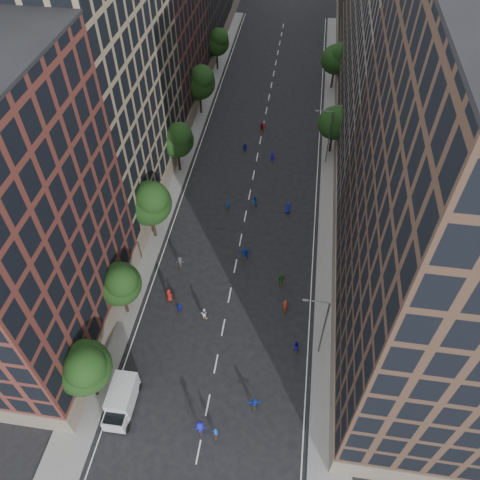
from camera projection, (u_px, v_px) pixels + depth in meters
The scene contains 37 objects.
ground at pixel (253, 177), 70.02m from camera, with size 240.00×240.00×0.00m, color black.
sidewalk_left at pixel (186, 141), 76.19m from camera, with size 4.00×105.00×0.15m, color slate.
sidewalk_right at pixel (334, 154), 73.82m from camera, with size 4.00×105.00×0.15m, color slate.
bldg_left_a at pixel (3, 233), 41.39m from camera, with size 14.00×22.00×30.00m, color #562721.
bldg_left_b at pixel (94, 78), 56.07m from camera, with size 14.00×26.00×34.00m, color #837355.
bldg_left_c at pixel (150, 24), 73.74m from camera, with size 14.00×20.00×28.00m, color #562721.
bldg_right_a at pixel (450, 221), 38.13m from camera, with size 14.00×30.00×36.00m, color #453025.
bldg_right_b at pixel (410, 69), 58.73m from camera, with size 14.00×28.00×33.00m, color #685F56.
tree_left_0 at pixel (84, 367), 42.42m from camera, with size 5.20×5.20×8.83m.
tree_left_1 at pixel (120, 283), 49.45m from camera, with size 4.80×4.80×8.21m.
tree_left_2 at pixel (150, 202), 56.91m from camera, with size 5.60×5.60×9.45m.
tree_left_3 at pixel (177, 139), 66.74m from camera, with size 5.00×5.00×8.58m.
tree_left_4 at pixel (200, 81), 77.29m from camera, with size 5.40×5.40×9.08m.
tree_left_5 at pixel (217, 41), 88.37m from camera, with size 4.80×4.80×8.33m.
tree_right_a at pixel (336, 122), 70.05m from camera, with size 5.00×5.00×8.39m.
tree_right_b at pixel (337, 58), 83.26m from camera, with size 5.20×5.20×8.83m.
streetlamp_near at pixel (322, 325), 46.37m from camera, with size 2.64×0.22×9.06m.
streetlamp_far at pixel (328, 135), 68.57m from camera, with size 2.64×0.22×9.06m.
cargo_van at pixel (121, 400), 44.96m from camera, with size 2.48×5.17×2.73m.
skater_0 at pixel (112, 424), 43.98m from camera, with size 0.86×0.56×1.76m, color #123E95.
skater_1 at pixel (215, 432), 43.57m from camera, with size 0.55×0.36×1.52m, color #1647B3.
skater_2 at pixel (296, 346), 49.66m from camera, with size 0.80×0.62×1.64m, color #1415A2.
skater_3 at pixel (200, 428), 43.67m from camera, with size 1.22×0.70×1.89m, color #1718BC.
skater_4 at pixel (180, 308), 52.97m from camera, with size 0.96×0.40×1.63m, color #121993.
skater_5 at pixel (254, 403), 45.50m from camera, with size 1.38×0.44×1.49m, color #1738BC.
skater_6 at pixel (169, 295), 54.05m from camera, with size 0.92×0.60×1.89m, color maroon.
skater_7 at pixel (285, 306), 53.03m from camera, with size 0.70×0.46×1.91m, color #9A2F19.
skater_8 at pixel (204, 314), 52.46m from camera, with size 0.80×0.62×1.64m, color silver.
skater_9 at pixel (180, 262), 57.61m from camera, with size 1.05×0.60×1.63m, color #383A3D.
skater_10 at pixel (281, 280), 55.61m from camera, with size 1.08×0.45×1.85m, color #1B571A.
skater_11 at pixel (245, 253), 58.46m from camera, with size 1.68×0.53×1.81m, color #1537AC.
skater_12 at pixel (288, 208), 64.10m from camera, with size 0.90×0.58×1.84m, color #121F96.
skater_13 at pixel (228, 206), 64.66m from camera, with size 0.55×0.36×1.50m, color #1443A6.
skater_14 at pixel (255, 202), 64.99m from camera, with size 0.87×0.68×1.79m, color #143EA3.
skater_15 at pixel (273, 158), 71.74m from camera, with size 1.18×0.68×1.82m, color #19118E.
skater_16 at pixel (245, 148), 73.51m from camera, with size 1.00×0.42×1.71m, color #151AB0.
skater_17 at pixel (262, 127), 77.46m from camera, with size 1.60×0.51×1.72m, color maroon.
Camera 1 is at (5.97, -14.24, 44.93)m, focal length 35.00 mm.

